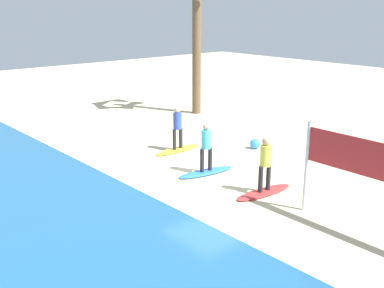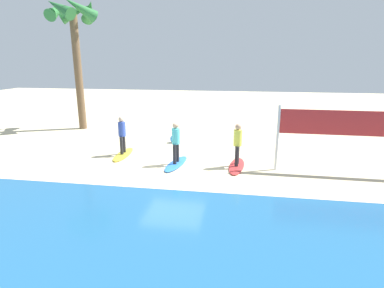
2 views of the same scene
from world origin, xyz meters
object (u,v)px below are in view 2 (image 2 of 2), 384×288
surfboard_blue (176,164)px  surfer_red (238,141)px  surfer_blue (176,140)px  surfer_yellow (122,132)px  surfboard_yellow (123,154)px  surfboard_red (237,166)px  beach_ball (174,139)px  palm_tree (74,24)px

surfboard_blue → surfer_red: bearing=101.2°
surfer_blue → surfer_red: bearing=-177.2°
surfer_yellow → surfboard_yellow: bearing=0.0°
surfboard_red → beach_ball: beach_ball is taller
surfboard_blue → beach_ball: bearing=-157.8°
surfboard_yellow → palm_tree: size_ratio=0.28×
surfboard_red → beach_ball: 4.56m
surfboard_blue → beach_ball: beach_ball is taller
surfboard_red → surfer_red: (0.00, -0.00, 0.99)m
surfboard_blue → beach_ball: size_ratio=5.35×
surfer_yellow → surfer_blue: bearing=160.8°
surfer_red → palm_tree: palm_tree is taller
surfboard_blue → beach_ball: (0.82, -3.34, 0.15)m
surfboard_red → palm_tree: 12.53m
surfboard_blue → surfer_blue: (-0.00, -0.00, 0.99)m
surfboard_red → beach_ball: (3.23, -3.22, 0.15)m
surfboard_red → palm_tree: bearing=-116.7°
beach_ball → palm_tree: bearing=-21.7°
surfer_blue → palm_tree: (7.04, -5.81, 4.95)m
surfboard_red → surfer_red: surfer_red is taller
surfboard_red → surfboard_yellow: 5.04m
surfboard_blue → surfboard_yellow: (2.57, -0.90, 0.00)m
surfer_red → beach_ball: (3.23, -3.22, -0.84)m
palm_tree → beach_ball: 8.85m
surfboard_yellow → palm_tree: bearing=-140.1°
surfboard_blue → surfboard_yellow: 2.72m
surfer_red → beach_ball: size_ratio=4.18×
surfer_blue → surfer_yellow: bearing=-19.2°
surfboard_blue → surfer_yellow: (2.57, -0.90, 0.99)m
surfer_red → beach_ball: surfer_red is taller
surfboard_red → surfboard_blue: 2.41m
palm_tree → beach_ball: (-6.22, 2.48, -5.79)m
surfboard_yellow → palm_tree: (4.47, -4.92, 5.94)m
surfboard_red → surfer_yellow: 5.14m
surfer_red → surfer_blue: (2.41, 0.12, 0.00)m
surfer_yellow → beach_ball: 3.12m
palm_tree → surfboard_blue: bearing=140.5°
surfer_red → beach_ball: 4.64m
surfboard_red → surfboard_yellow: same height
surfboard_yellow → palm_tree: palm_tree is taller
surfer_yellow → palm_tree: (4.47, -4.92, 4.95)m
surfboard_red → surfboard_blue: size_ratio=1.00×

